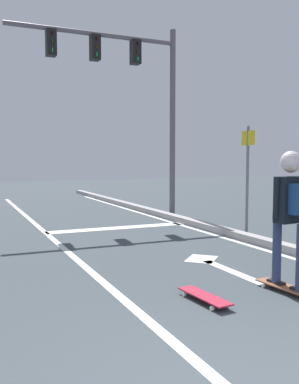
% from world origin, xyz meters
% --- Properties ---
extents(lane_line_center, '(0.12, 20.00, 0.01)m').
position_xyz_m(lane_line_center, '(0.06, 6.00, 0.00)').
color(lane_line_center, silver).
rests_on(lane_line_center, ground).
extents(lane_line_curbside, '(0.12, 20.00, 0.01)m').
position_xyz_m(lane_line_curbside, '(3.30, 6.00, 0.00)').
color(lane_line_curbside, silver).
rests_on(lane_line_curbside, ground).
extents(stop_bar, '(3.39, 0.40, 0.01)m').
position_xyz_m(stop_bar, '(1.75, 7.47, 0.00)').
color(stop_bar, silver).
rests_on(stop_bar, ground).
extents(lane_arrow_stem, '(0.16, 1.40, 0.01)m').
position_xyz_m(lane_arrow_stem, '(1.92, 3.14, 0.00)').
color(lane_arrow_stem, silver).
rests_on(lane_arrow_stem, ground).
extents(lane_arrow_head, '(0.71, 0.71, 0.01)m').
position_xyz_m(lane_arrow_head, '(1.92, 3.99, 0.00)').
color(lane_arrow_head, silver).
rests_on(lane_arrow_head, ground).
extents(curb_strip, '(0.24, 24.00, 0.14)m').
position_xyz_m(curb_strip, '(3.55, 6.00, 0.07)').
color(curb_strip, '#A19B9B').
rests_on(curb_strip, ground).
extents(skateboard, '(0.30, 0.90, 0.07)m').
position_xyz_m(skateboard, '(1.96, 2.05, 0.06)').
color(skateboard, '#925738').
rests_on(skateboard, ground).
extents(skater, '(0.45, 0.62, 1.64)m').
position_xyz_m(skater, '(1.97, 2.04, 1.11)').
color(skater, navy).
rests_on(skater, skateboard).
extents(spare_skateboard, '(0.28, 0.80, 0.08)m').
position_xyz_m(spare_skateboard, '(0.87, 2.18, 0.06)').
color(spare_skateboard, '#AF1E33').
rests_on(spare_skateboard, ground).
extents(traffic_signal_mast, '(4.61, 0.34, 5.22)m').
position_xyz_m(traffic_signal_mast, '(2.60, 8.97, 3.80)').
color(traffic_signal_mast, '#625A63').
rests_on(traffic_signal_mast, ground).
extents(street_sign_post, '(0.08, 0.44, 2.31)m').
position_xyz_m(street_sign_post, '(3.90, 5.44, 1.51)').
color(street_sign_post, slate).
rests_on(street_sign_post, ground).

